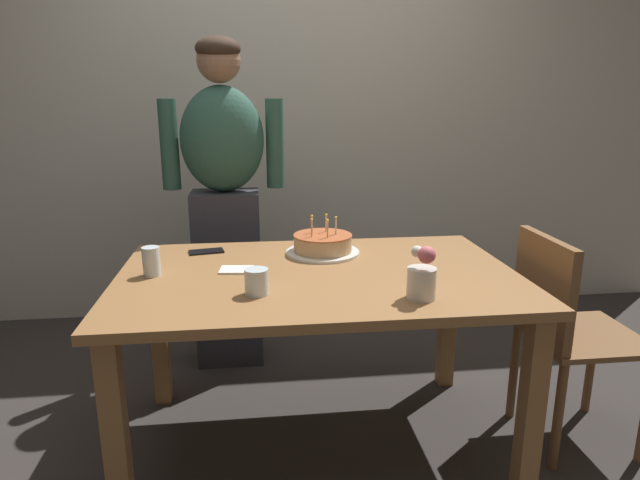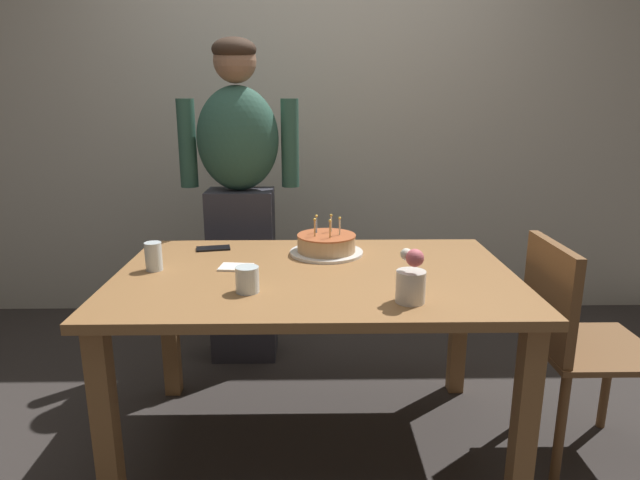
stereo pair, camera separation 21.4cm
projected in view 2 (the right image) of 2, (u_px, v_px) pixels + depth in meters
The scene contains 11 objects.
ground_plane at pixel (316, 442), 2.26m from camera, with size 10.00×10.00×0.00m, color #332D2B.
back_wall at pixel (313, 110), 3.42m from camera, with size 5.20×0.10×2.60m, color beige.
dining_table at pixel (315, 296), 2.09m from camera, with size 1.50×0.96×0.74m.
birthday_cake at pixel (326, 245), 2.30m from camera, with size 0.31×0.31×0.16m.
water_glass_near at pixel (247, 279), 1.85m from camera, with size 0.08×0.08×0.09m, color silver.
water_glass_far at pixel (154, 256), 2.08m from camera, with size 0.06×0.06×0.11m, color silver.
cell_phone at pixel (213, 248), 2.38m from camera, with size 0.14×0.07×0.01m, color black.
napkin_stack at pixel (236, 267), 2.12m from camera, with size 0.12×0.09×0.01m, color white.
flower_vase at pixel (411, 281), 1.75m from camera, with size 0.10×0.10×0.19m.
person_man_bearded at pixel (240, 199), 2.81m from camera, with size 0.61×0.27×1.66m.
dining_chair at pixel (571, 334), 2.06m from camera, with size 0.42×0.42×0.87m.
Camera 2 is at (-0.01, -1.97, 1.39)m, focal length 30.65 mm.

